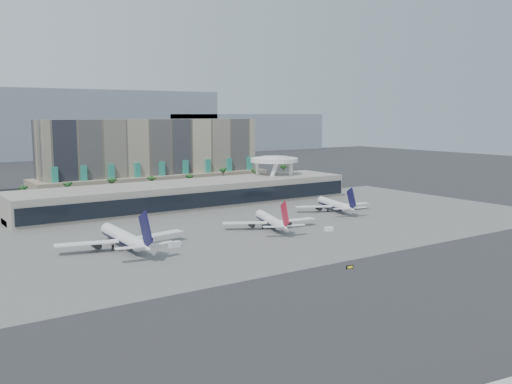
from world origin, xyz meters
TOP-DOWN VIEW (x-y plane):
  - ground at (0.00, 0.00)m, footprint 900.00×900.00m
  - apron_pad at (0.00, 55.00)m, footprint 260.00×130.00m
  - mountain_ridge at (27.88, 470.00)m, footprint 680.00×60.00m
  - hotel at (10.00, 174.41)m, footprint 140.00×30.00m
  - terminal at (0.00, 109.84)m, footprint 170.00×32.50m
  - saucer_structure at (55.00, 116.00)m, footprint 26.00×26.00m
  - palm_row at (7.00, 145.00)m, footprint 157.80×2.80m
  - airliner_left at (-59.84, 43.74)m, footprint 45.04×46.36m
  - airliner_centre at (0.65, 43.70)m, footprint 36.91×38.20m
  - airliner_right at (48.54, 59.67)m, footprint 36.35×37.70m
  - service_vehicle_a at (-44.63, 36.60)m, footprint 4.16×2.23m
  - service_vehicle_b at (16.73, 27.50)m, footprint 3.42×2.34m
  - taxiway_sign at (-14.53, -16.84)m, footprint 2.37×0.75m

SIDE VIEW (x-z plane):
  - ground at x=0.00m, z-range 0.00..0.00m
  - apron_pad at x=0.00m, z-range 0.00..0.06m
  - taxiway_sign at x=-14.53m, z-range -0.01..1.06m
  - service_vehicle_b at x=16.73m, z-range 0.00..1.62m
  - service_vehicle_a at x=-44.63m, z-range 0.00..1.98m
  - airliner_right at x=48.54m, z-range -3.30..10.01m
  - airliner_centre at x=0.65m, z-range -3.37..10.24m
  - airliner_left at x=-59.84m, z-range -3.97..12.04m
  - terminal at x=0.00m, z-range -0.73..13.77m
  - palm_row at x=7.00m, z-range 3.95..17.05m
  - hotel at x=10.00m, z-range -4.19..37.81m
  - saucer_structure at x=55.00m, z-range 7.51..29.40m
  - mountain_ridge at x=27.88m, z-range -5.11..64.89m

